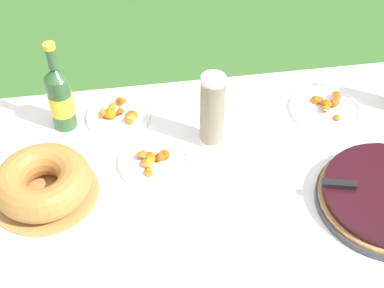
# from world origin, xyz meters

# --- Properties ---
(garden_table) EXTENTS (1.71, 1.05, 0.73)m
(garden_table) POSITION_xyz_m (0.00, 0.00, 0.67)
(garden_table) COLOR brown
(garden_table) RESTS_ON ground_plane
(tablecloth) EXTENTS (1.72, 1.06, 0.10)m
(tablecloth) POSITION_xyz_m (0.00, 0.00, 0.72)
(tablecloth) COLOR white
(tablecloth) RESTS_ON garden_table
(serving_knife) EXTENTS (0.37, 0.12, 0.01)m
(serving_knife) POSITION_xyz_m (0.51, -0.08, 0.80)
(serving_knife) COLOR silver
(serving_knife) RESTS_ON berry_tart
(bundt_cake) EXTENTS (0.29, 0.29, 0.10)m
(bundt_cake) POSITION_xyz_m (-0.37, 0.09, 0.78)
(bundt_cake) COLOR #B78447
(bundt_cake) RESTS_ON tablecloth
(cup_stack) EXTENTS (0.07, 0.07, 0.24)m
(cup_stack) POSITION_xyz_m (0.12, 0.23, 0.85)
(cup_stack) COLOR beige
(cup_stack) RESTS_ON tablecloth
(cider_bottle_green) EXTENTS (0.07, 0.07, 0.30)m
(cider_bottle_green) POSITION_xyz_m (-0.32, 0.37, 0.84)
(cider_bottle_green) COLOR #2D562D
(cider_bottle_green) RESTS_ON tablecloth
(snack_plate_left) EXTENTS (0.21, 0.21, 0.06)m
(snack_plate_left) POSITION_xyz_m (-0.15, 0.38, 0.75)
(snack_plate_left) COLOR white
(snack_plate_left) RESTS_ON tablecloth
(snack_plate_right) EXTENTS (0.23, 0.23, 0.05)m
(snack_plate_right) POSITION_xyz_m (0.51, 0.31, 0.75)
(snack_plate_right) COLOR white
(snack_plate_right) RESTS_ON tablecloth
(snack_plate_far) EXTENTS (0.21, 0.21, 0.05)m
(snack_plate_far) POSITION_xyz_m (-0.07, 0.16, 0.75)
(snack_plate_far) COLOR white
(snack_plate_far) RESTS_ON tablecloth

